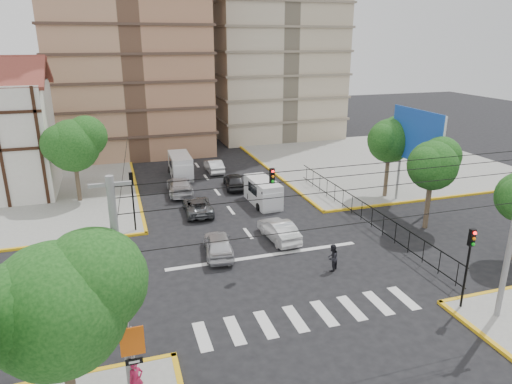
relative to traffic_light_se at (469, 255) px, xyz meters
name	(u,v)px	position (x,y,z in m)	size (l,w,h in m)	color
ground	(271,264)	(-7.80, 7.80, -3.11)	(160.00, 160.00, 0.00)	black
sidewalk_ne	(377,162)	(12.20, 27.80, -3.04)	(26.00, 26.00, 0.15)	gray
crosswalk_stripes	(310,316)	(-7.80, 1.80, -3.11)	(12.00, 2.40, 0.01)	silver
stop_line	(265,256)	(-7.80, 9.00, -3.11)	(13.00, 0.40, 0.01)	silver
park_fence	(361,222)	(1.20, 12.30, -3.11)	(0.10, 22.50, 1.66)	black
billboard	(417,138)	(6.65, 13.80, 2.89)	(0.36, 6.20, 8.10)	slate
tree_sw_near	(61,302)	(-18.70, -2.19, 2.16)	(5.63, 4.60, 7.57)	#473828
tree_park_a	(434,163)	(5.28, 9.81, 1.90)	(4.41, 3.60, 6.83)	#473828
tree_park_c	(391,139)	(6.29, 16.81, 2.22)	(4.65, 3.80, 7.25)	#473828
tree_tudor	(74,143)	(-19.70, 23.81, 2.11)	(5.39, 4.40, 7.43)	#473828
traffic_light_se	(469,255)	(0.00, 0.00, 0.00)	(0.28, 0.22, 4.40)	black
traffic_light_nw	(132,192)	(-15.60, 15.60, 0.00)	(0.28, 0.22, 4.40)	black
traffic_light_hanging	(284,184)	(-7.80, 5.76, 2.79)	(18.00, 9.12, 0.92)	black
utility_pole_sw	(121,292)	(-16.80, -1.20, 1.65)	(1.40, 0.28, 9.00)	slate
district_sign	(133,348)	(-16.60, -1.44, -0.66)	(0.90, 0.12, 3.20)	slate
van_right_lane	(264,193)	(-4.76, 18.26, -2.08)	(2.10, 4.80, 2.12)	silver
van_left_lane	(181,166)	(-10.20, 28.76, -2.01)	(2.13, 5.09, 2.28)	silver
car_silver_front_left	(218,244)	(-10.65, 10.10, -2.36)	(1.77, 4.40, 1.50)	silver
car_white_front_right	(279,230)	(-6.06, 11.11, -2.38)	(1.54, 4.43, 1.46)	white
car_grey_mid_left	(198,206)	(-10.52, 17.97, -2.47)	(2.13, 4.63, 1.29)	#575A5E
car_silver_rear_left	(180,186)	(-11.15, 23.42, -2.35)	(2.14, 5.27, 1.53)	silver
car_darkgrey_mid_right	(234,181)	(-5.97, 23.48, -2.38)	(1.73, 4.29, 1.46)	#252528
car_white_rear_right	(214,166)	(-6.59, 29.45, -2.42)	(1.47, 4.21, 1.39)	white
pedestrian_sw_corner	(136,379)	(-16.60, -1.36, -2.17)	(0.58, 0.38, 1.58)	#B01B44
pedestrian_crosswalk	(332,258)	(-4.53, 5.88, -2.26)	(0.83, 0.65, 1.71)	black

